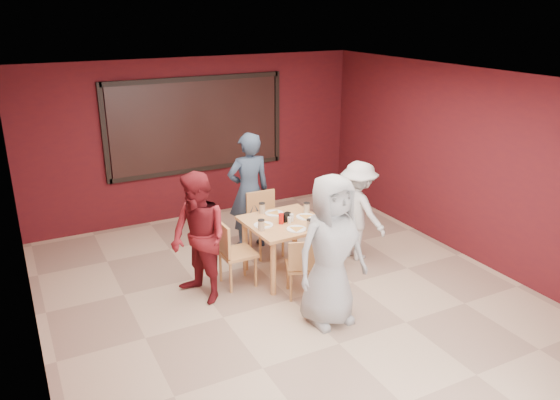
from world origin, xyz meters
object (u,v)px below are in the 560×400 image
diner_front (331,251)px  diner_left (199,238)px  chair_back (264,219)px  chair_left (232,250)px  chair_front (303,265)px  diner_right (358,211)px  dining_table (285,228)px  chair_right (329,230)px  diner_back (249,191)px

diner_front → diner_left: (-1.19, 1.21, -0.08)m
chair_back → chair_left: 1.13m
chair_front → chair_left: chair_left is taller
chair_front → diner_right: diner_right is taller
chair_front → diner_right: (1.33, 0.69, 0.28)m
diner_front → diner_right: size_ratio=1.24×
dining_table → chair_back: bearing=84.7°
chair_right → diner_left: 2.05m
chair_back → diner_front: 2.14m
chair_left → chair_right: 1.52m
chair_right → diner_left: diner_left is taller
chair_left → diner_back: size_ratio=0.51×
chair_front → diner_back: diner_back is taller
dining_table → chair_left: (-0.77, 0.06, -0.19)m
chair_front → diner_left: 1.37m
diner_front → diner_back: bearing=87.6°
diner_left → diner_right: (2.50, 0.10, -0.10)m
diner_right → chair_left: bearing=75.1°
chair_right → diner_back: 1.39m
diner_front → diner_back: diner_front is taller
chair_front → diner_left: diner_left is taller
chair_back → chair_left: bearing=-138.2°
chair_front → chair_right: 1.10m
chair_back → chair_front: bearing=-96.4°
dining_table → diner_back: size_ratio=0.58×
chair_back → diner_front: diner_front is taller
chair_front → diner_back: (0.06, 1.78, 0.45)m
diner_back → diner_right: bearing=143.0°
diner_front → diner_left: size_ratio=1.09×
diner_right → dining_table: bearing=77.1°
diner_front → chair_front: bearing=90.0°
chair_front → diner_back: size_ratio=0.45×
chair_left → diner_right: (2.01, -0.04, 0.22)m
chair_left → diner_back: (0.74, 1.06, 0.39)m
chair_right → chair_left: bearing=179.2°
diner_left → chair_left: bearing=87.6°
chair_left → diner_left: size_ratio=0.55×
chair_front → diner_back: bearing=88.1°
chair_right → diner_right: diner_right is taller
dining_table → chair_right: (0.75, 0.04, -0.19)m
dining_table → chair_front: dining_table is taller
chair_left → diner_front: (0.69, -1.35, 0.40)m
dining_table → chair_back: size_ratio=1.12×
diner_left → diner_right: bearing=74.5°
dining_table → diner_left: diner_left is taller
diner_back → diner_right: (1.27, -1.10, -0.17)m
dining_table → chair_left: dining_table is taller
chair_front → chair_back: bearing=83.6°
dining_table → chair_front: bearing=-97.9°
dining_table → diner_left: (-1.27, -0.08, 0.14)m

